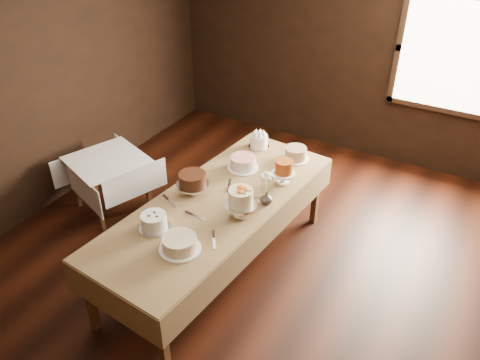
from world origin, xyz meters
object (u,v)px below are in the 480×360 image
object	(u,v)px
side_table	(108,165)
cake_server_c	(230,183)
cake_lattice	(243,163)
cake_caramel	(283,173)
cake_server_d	(256,198)
cake_server_b	(214,243)
cake_flowers	(241,204)
flower_vase	(266,198)
cake_swirl	(154,222)
cake_speckled	(296,154)
cake_meringue	(259,141)
display_table	(217,207)
cake_server_a	(199,218)
cake_server_e	(171,203)
cake_cream	(180,244)

from	to	relation	value
side_table	cake_server_c	distance (m)	1.63
cake_lattice	cake_server_c	world-z (taller)	cake_lattice
cake_caramel	cake_server_d	bearing A→B (deg)	-106.50
cake_caramel	cake_server_b	xyz separation A→B (m)	(-0.10, -1.13, -0.11)
cake_flowers	cake_server_d	bearing A→B (deg)	92.00
cake_server_b	flower_vase	xyz separation A→B (m)	(0.12, 0.73, 0.06)
cake_swirl	flower_vase	bearing A→B (deg)	50.45
cake_speckled	cake_meringue	bearing A→B (deg)	175.15
cake_server_b	cake_server_d	xyz separation A→B (m)	(-0.01, 0.76, 0.00)
cake_speckled	display_table	bearing A→B (deg)	-105.92
side_table	cake_server_a	world-z (taller)	cake_server_a
cake_speckled	cake_server_b	bearing A→B (deg)	-90.56
cake_meringue	cake_server_c	size ratio (longest dim) A/B	0.98
cake_flowers	cake_server_e	distance (m)	0.69
cake_speckled	cake_swirl	xyz separation A→B (m)	(-0.57, -1.70, 0.00)
side_table	cake_swirl	world-z (taller)	cake_swirl
cake_speckled	cake_server_a	world-z (taller)	cake_speckled
cake_flowers	flower_vase	distance (m)	0.31
cake_lattice	cake_server_d	size ratio (longest dim) A/B	1.40
cake_swirl	cake_server_b	world-z (taller)	cake_swirl
cake_server_a	cake_caramel	bearing A→B (deg)	71.22
cake_meringue	cake_server_e	distance (m)	1.39
display_table	cake_server_d	distance (m)	0.38
cake_swirl	cake_server_b	xyz separation A→B (m)	(0.56, 0.09, -0.06)
side_table	cake_lattice	xyz separation A→B (m)	(1.58, 0.38, 0.30)
cake_server_b	cake_server_d	size ratio (longest dim) A/B	1.00
side_table	cake_server_e	xyz separation A→B (m)	(1.31, -0.51, 0.25)
cake_meringue	cake_swirl	bearing A→B (deg)	-93.51
cake_speckled	cake_server_a	distance (m)	1.42
cake_cream	cake_meringue	bearing A→B (deg)	97.55
cake_server_a	cake_server_d	world-z (taller)	same
display_table	cake_lattice	distance (m)	0.67
cake_caramel	cake_server_b	size ratio (longest dim) A/B	1.12
cake_cream	flower_vase	distance (m)	0.99
cake_speckled	cake_cream	xyz separation A→B (m)	(-0.22, -1.82, -0.01)
cake_meringue	cake_swirl	world-z (taller)	cake_meringue
cake_lattice	cake_meringue	bearing A→B (deg)	97.96
cake_speckled	cake_caramel	xyz separation A→B (m)	(0.09, -0.49, 0.05)
cake_server_b	cake_flowers	bearing A→B (deg)	144.74
cake_lattice	display_table	bearing A→B (deg)	-82.41
display_table	cake_server_e	size ratio (longest dim) A/B	11.65
side_table	cake_meringue	distance (m)	1.77
cake_caramel	cake_lattice	bearing A→B (deg)	174.47
cake_caramel	cake_server_e	bearing A→B (deg)	-132.01
side_table	cake_lattice	world-z (taller)	cake_lattice
side_table	cake_server_c	size ratio (longest dim) A/B	4.29
cake_server_a	cake_swirl	bearing A→B (deg)	-123.26
cake_meringue	cake_server_e	world-z (taller)	cake_meringue
cake_flowers	cake_swirl	bearing A→B (deg)	-136.65
cake_flowers	cake_server_a	world-z (taller)	cake_flowers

